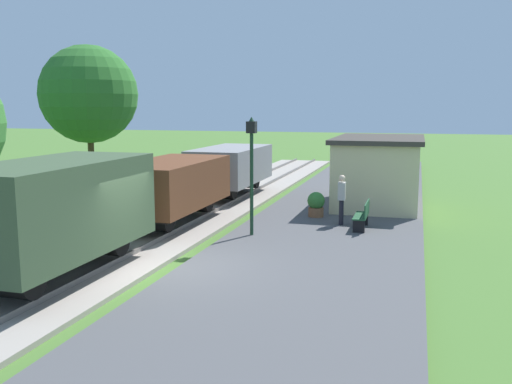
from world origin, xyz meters
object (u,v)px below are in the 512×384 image
Objects in this scene: station_hut at (379,171)px; tree_trackside_far at (89,94)px; bench_near_hut at (363,215)px; lamp_post_near at (252,154)px; freight_train at (164,188)px; potted_planter at (316,204)px; person_waiting at (342,198)px.

tree_trackside_far is (-12.89, -0.83, 3.14)m from station_hut.
lamp_post_near is (-3.29, -1.84, 2.08)m from bench_near_hut.
bench_near_hut is at bearing -91.53° from station_hut.
freight_train is 2.77× the size of tree_trackside_far.
potted_planter is (-1.99, -3.32, -0.93)m from station_hut.
station_hut is at bearing -104.58° from person_waiting.
station_hut reaches higher than person_waiting.
lamp_post_near is at bearing 40.51° from person_waiting.
lamp_post_near is 0.53× the size of tree_trackside_far.
bench_near_hut is at bearing -17.98° from tree_trackside_far.
person_waiting is 3.80m from lamp_post_near.
tree_trackside_far is (-9.47, 5.98, 1.99)m from lamp_post_near.
potted_planter is at bearing -120.91° from station_hut.
potted_planter is 4.30m from lamp_post_near.
tree_trackside_far is at bearing 139.67° from freight_train.
potted_planter is 0.13× the size of tree_trackside_far.
potted_planter reaches higher than bench_near_hut.
tree_trackside_far is (-11.97, 3.61, 3.61)m from person_waiting.
freight_train reaches higher than potted_planter.
tree_trackside_far reaches higher than bench_near_hut.
tree_trackside_far is (-10.90, 2.50, 4.07)m from potted_planter.
freight_train is 5.56m from potted_planter.
station_hut is 5.05m from bench_near_hut.
potted_planter is 0.25× the size of lamp_post_near.
station_hut reaches higher than bench_near_hut.
tree_trackside_far reaches higher than freight_train.
person_waiting is at bearing 43.40° from lamp_post_near.
lamp_post_near is (-3.42, -6.80, 1.15)m from station_hut.
bench_near_hut is 1.64× the size of potted_planter.
person_waiting is 1.61m from potted_planter.
station_hut reaches higher than potted_planter.
lamp_post_near is (-1.43, -3.48, 2.08)m from potted_planter.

